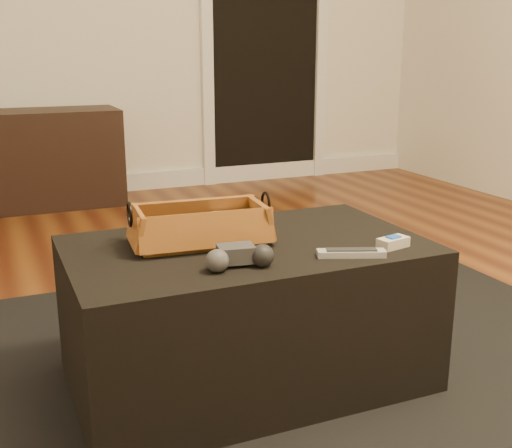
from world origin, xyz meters
name	(u,v)px	position (x,y,z in m)	size (l,w,h in m)	color
floor	(239,376)	(0.00, 0.00, -0.01)	(5.00, 5.50, 0.01)	brown
baseboard	(91,185)	(0.00, 2.73, 0.06)	(5.00, 0.04, 0.12)	white
doorway_opening	(265,40)	(1.30, 2.73, 1.02)	(0.82, 0.02, 2.00)	black
door_jamb_left	(207,39)	(0.85, 2.72, 1.02)	(0.08, 0.05, 2.05)	white
door_jamb_right	(321,40)	(1.75, 2.72, 1.02)	(0.08, 0.05, 2.05)	white
area_rug	(254,387)	(0.01, -0.09, 0.01)	(2.60, 2.00, 0.01)	black
ottoman	(247,312)	(0.01, -0.04, 0.22)	(1.00, 0.60, 0.42)	black
tv_remote	(195,237)	(-0.13, -0.01, 0.46)	(0.21, 0.05, 0.02)	black
cloth_bundle	(233,223)	(-0.01, 0.03, 0.48)	(0.11, 0.07, 0.06)	#C8AC8B
wicker_basket	(200,228)	(-0.11, 0.01, 0.48)	(0.41, 0.24, 0.14)	#8E6120
game_controller	(239,256)	(-0.09, -0.22, 0.46)	(0.18, 0.11, 0.06)	#333336
silver_remote	(351,253)	(0.22, -0.26, 0.44)	(0.18, 0.10, 0.02)	#B7BABF
cream_gadget	(393,242)	(0.37, -0.24, 0.45)	(0.10, 0.06, 0.03)	beige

